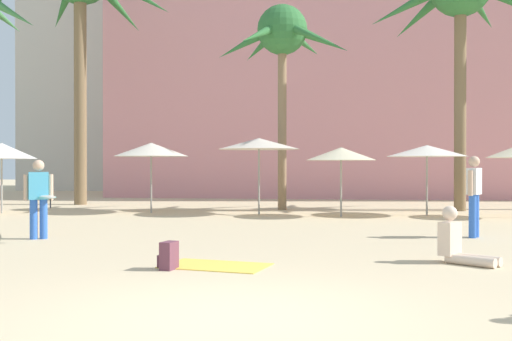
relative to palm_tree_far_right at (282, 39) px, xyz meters
name	(u,v)px	position (x,y,z in m)	size (l,w,h in m)	color
ground	(235,317)	(0.96, -15.46, -6.06)	(120.00, 120.00, 0.00)	beige
hotel_pink	(364,21)	(3.35, 12.44, 3.44)	(25.74, 10.55, 18.99)	pink
palm_tree_far_right	(282,39)	(0.00, 0.00, 0.00)	(4.78, 4.49, 7.28)	#896B4C
cafe_umbrella_0	(151,150)	(-4.22, -1.87, -3.95)	(2.49, 2.49, 2.34)	gray
cafe_umbrella_3	(341,154)	(2.07, -2.67, -4.13)	(2.16, 2.16, 2.13)	gray
cafe_umbrella_4	(2,151)	(-9.01, -2.83, -4.00)	(2.27, 2.27, 2.32)	gray
cafe_umbrella_5	(427,151)	(4.75, -1.79, -4.02)	(2.52, 2.52, 2.22)	gray
cafe_umbrella_6	(259,144)	(-0.55, -2.10, -3.79)	(2.64, 2.64, 2.46)	gray
beach_towel	(216,266)	(0.12, -12.32, -6.05)	(1.59, 0.98, 0.01)	#F4CC4C
backpack	(168,256)	(-0.52, -12.72, -5.86)	(0.29, 0.33, 0.42)	brown
person_far_left	(42,196)	(-4.34, -9.23, -5.15)	(1.78, 2.56, 1.69)	blue
person_near_right	(459,243)	(3.92, -11.54, -5.74)	(0.95, 0.85, 0.91)	beige
person_mid_left	(474,193)	(4.92, -7.82, -5.08)	(0.38, 0.57, 1.78)	blue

